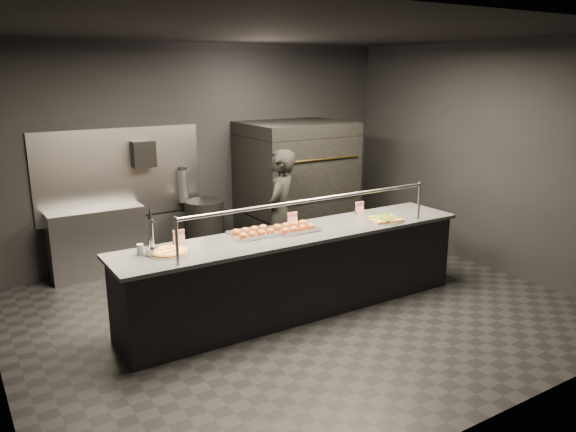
% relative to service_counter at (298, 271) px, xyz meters
% --- Properties ---
extents(room, '(6.04, 6.00, 3.00)m').
position_rel_service_counter_xyz_m(room, '(-0.02, 0.05, 1.03)').
color(room, black).
rests_on(room, ground).
extents(service_counter, '(4.10, 0.78, 1.37)m').
position_rel_service_counter_xyz_m(service_counter, '(0.00, 0.00, 0.00)').
color(service_counter, black).
rests_on(service_counter, ground).
extents(pizza_oven, '(1.50, 1.23, 1.91)m').
position_rel_service_counter_xyz_m(pizza_oven, '(1.20, 1.90, 0.50)').
color(pizza_oven, black).
rests_on(pizza_oven, ground).
extents(prep_shelf, '(1.20, 0.35, 0.90)m').
position_rel_service_counter_xyz_m(prep_shelf, '(-1.60, 2.32, -0.01)').
color(prep_shelf, '#99999E').
rests_on(prep_shelf, ground).
extents(towel_dispenser, '(0.30, 0.20, 0.35)m').
position_rel_service_counter_xyz_m(towel_dispenser, '(-0.90, 2.39, 1.09)').
color(towel_dispenser, black).
rests_on(towel_dispenser, room).
extents(fire_extinguisher, '(0.14, 0.14, 0.51)m').
position_rel_service_counter_xyz_m(fire_extinguisher, '(-0.35, 2.40, 0.60)').
color(fire_extinguisher, '#B2B2B7').
rests_on(fire_extinguisher, room).
extents(beer_tap, '(0.13, 0.18, 0.48)m').
position_rel_service_counter_xyz_m(beer_tap, '(-1.61, 0.08, 0.59)').
color(beer_tap, silver).
rests_on(beer_tap, service_counter).
extents(round_pizza, '(0.42, 0.42, 0.03)m').
position_rel_service_counter_xyz_m(round_pizza, '(-1.45, 0.05, 0.47)').
color(round_pizza, silver).
rests_on(round_pizza, service_counter).
extents(slider_tray_a, '(0.54, 0.45, 0.08)m').
position_rel_service_counter_xyz_m(slider_tray_a, '(-0.47, 0.15, 0.49)').
color(slider_tray_a, silver).
rests_on(slider_tray_a, service_counter).
extents(slider_tray_b, '(0.51, 0.39, 0.08)m').
position_rel_service_counter_xyz_m(slider_tray_b, '(-0.00, 0.08, 0.49)').
color(slider_tray_b, silver).
rests_on(slider_tray_b, service_counter).
extents(square_pizza, '(0.42, 0.42, 0.05)m').
position_rel_service_counter_xyz_m(square_pizza, '(1.12, -0.15, 0.47)').
color(square_pizza, silver).
rests_on(square_pizza, service_counter).
extents(condiment_jar, '(0.16, 0.06, 0.11)m').
position_rel_service_counter_xyz_m(condiment_jar, '(-1.67, 0.15, 0.51)').
color(condiment_jar, silver).
rests_on(condiment_jar, service_counter).
extents(tent_cards, '(2.46, 0.04, 0.15)m').
position_rel_service_counter_xyz_m(tent_cards, '(-0.02, 0.28, 0.53)').
color(tent_cards, white).
rests_on(tent_cards, service_counter).
extents(trash_bin, '(0.54, 0.54, 0.89)m').
position_rel_service_counter_xyz_m(trash_bin, '(-0.20, 2.06, -0.02)').
color(trash_bin, black).
rests_on(trash_bin, ground).
extents(worker, '(0.72, 0.71, 1.68)m').
position_rel_service_counter_xyz_m(worker, '(0.39, 1.02, 0.37)').
color(worker, black).
rests_on(worker, ground).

